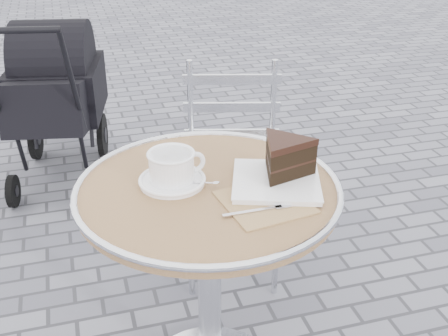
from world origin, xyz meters
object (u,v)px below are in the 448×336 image
object	(u,v)px
cappuccino_set	(173,170)
cafe_table	(209,238)
bistro_chair	(232,146)
cake_plate_set	(282,163)
baby_stroller	(55,101)

from	to	relation	value
cappuccino_set	cafe_table	bearing A→B (deg)	-35.39
cappuccino_set	bistro_chair	size ratio (longest dim) A/B	0.23
cappuccino_set	cake_plate_set	bearing A→B (deg)	-21.44
cafe_table	cake_plate_set	world-z (taller)	cake_plate_set
cafe_table	baby_stroller	world-z (taller)	baby_stroller
cake_plate_set	baby_stroller	distance (m)	1.80
cappuccino_set	bistro_chair	distance (m)	0.73
cafe_table	cappuccino_set	bearing A→B (deg)	151.90
cafe_table	baby_stroller	bearing A→B (deg)	104.01
bistro_chair	baby_stroller	size ratio (longest dim) A/B	0.88
cafe_table	baby_stroller	distance (m)	1.68
baby_stroller	cappuccino_set	bearing A→B (deg)	-67.05
cake_plate_set	baby_stroller	world-z (taller)	baby_stroller
cappuccino_set	cake_plate_set	size ratio (longest dim) A/B	0.57
cappuccino_set	baby_stroller	size ratio (longest dim) A/B	0.21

